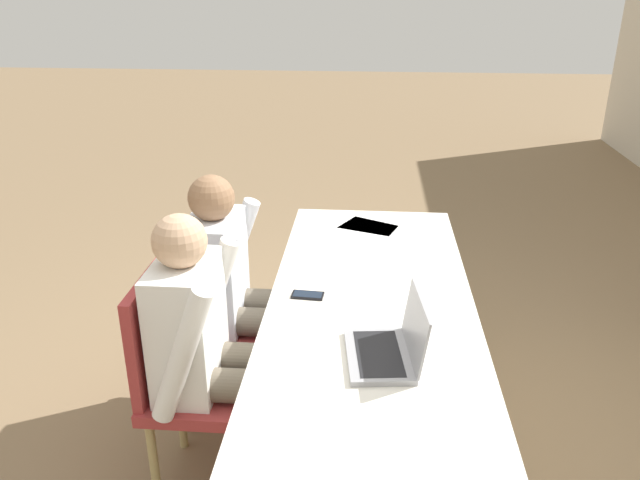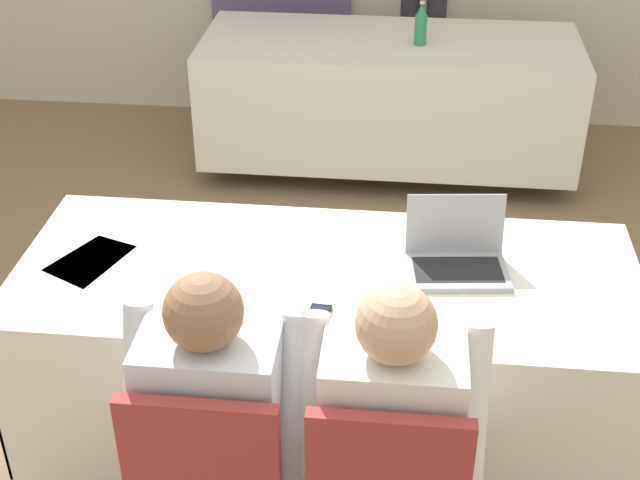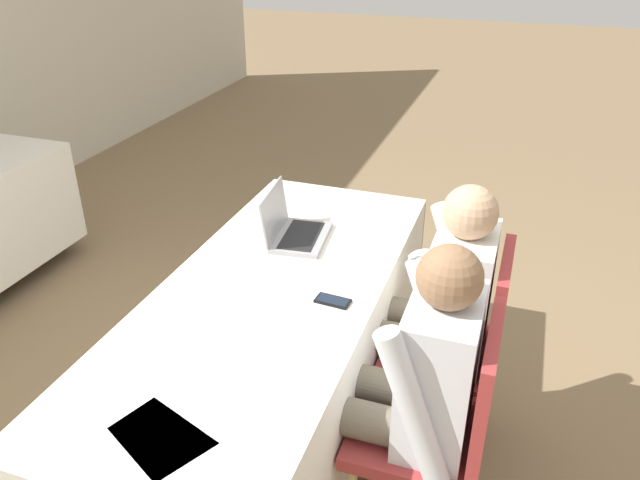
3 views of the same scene
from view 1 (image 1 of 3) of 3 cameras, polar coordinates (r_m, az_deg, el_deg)
name	(u,v)px [view 1 (image 1 of 3)]	position (r m, az deg, el deg)	size (l,w,h in m)	color
ground_plane	(366,447)	(2.96, 4.21, -18.34)	(24.00, 24.00, 0.00)	#846B4C
conference_table_near	(370,337)	(2.61, 4.58, -8.80)	(2.04, 0.82, 0.75)	white
laptop	(389,347)	(2.14, 6.36, -9.70)	(0.35, 0.28, 0.22)	#99999E
cell_phone	(308,296)	(2.53, -1.14, -5.10)	(0.07, 0.13, 0.01)	black
paper_beside_laptop	(369,225)	(3.26, 4.46, 1.37)	(0.30, 0.35, 0.00)	white
paper_centre_table	(370,228)	(3.22, 4.62, 1.12)	(0.32, 0.36, 0.00)	white
paper_left_edge	(339,259)	(2.86, 1.73, -1.74)	(0.23, 0.31, 0.00)	white
chair_near_left	(214,314)	(2.93, -9.66, -6.72)	(0.44, 0.44, 0.92)	tan
chair_near_right	(186,374)	(2.55, -12.18, -11.88)	(0.44, 0.44, 0.92)	tan
person_checkered_shirt	(235,284)	(2.83, -7.82, -4.04)	(0.50, 0.52, 1.18)	#665B4C
person_white_shirt	(209,340)	(2.44, -10.11, -9.01)	(0.50, 0.52, 1.18)	#665B4C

